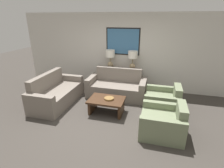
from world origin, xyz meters
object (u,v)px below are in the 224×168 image
table_lamp_left (110,56)px  armchair_near_back_wall (163,101)px  table_lamp_right (133,58)px  couch_by_side (56,94)px  couch_by_back_wall (117,88)px  coffee_table (107,103)px  console_table (121,79)px  armchair_near_camera (163,123)px  decorative_bowl (109,99)px

table_lamp_left → armchair_near_back_wall: 2.42m
table_lamp_left → table_lamp_right: same height
table_lamp_left → couch_by_side: size_ratio=0.34×
couch_by_back_wall → armchair_near_back_wall: size_ratio=2.02×
couch_by_back_wall → coffee_table: 1.13m
coffee_table → couch_by_back_wall: bearing=89.4°
console_table → table_lamp_left: size_ratio=1.85×
couch_by_back_wall → armchair_near_back_wall: couch_by_back_wall is taller
console_table → coffee_table: bearing=-90.4°
couch_by_side → armchair_near_back_wall: bearing=6.8°
couch_by_back_wall → armchair_near_camera: couch_by_back_wall is taller
couch_by_back_wall → couch_by_side: bearing=-150.2°
table_lamp_left → couch_by_back_wall: size_ratio=0.34×
decorative_bowl → table_lamp_right: bearing=79.0°
couch_by_back_wall → table_lamp_left: bearing=122.2°
console_table → couch_by_back_wall: 0.64m
table_lamp_right → decorative_bowl: table_lamp_right is taller
table_lamp_right → armchair_near_camera: table_lamp_right is taller
table_lamp_left → armchair_near_camera: 3.13m
couch_by_back_wall → couch_by_side: (-1.66, -0.95, 0.00)m
table_lamp_left → armchair_near_back_wall: (1.88, -1.21, -0.93)m
coffee_table → armchair_near_back_wall: (1.50, 0.55, -0.02)m
decorative_bowl → armchair_near_camera: bearing=-21.5°
console_table → couch_by_side: (-1.66, -1.59, -0.08)m
table_lamp_left → couch_by_side: 2.22m
armchair_near_back_wall → table_lamp_left: bearing=147.2°
console_table → armchair_near_camera: console_table is taller
couch_by_side → coffee_table: bearing=-6.1°
armchair_near_camera → table_lamp_left: bearing=129.1°
table_lamp_right → decorative_bowl: (-0.34, -1.75, -0.77)m
table_lamp_right → couch_by_side: size_ratio=0.34×
table_lamp_left → armchair_near_back_wall: table_lamp_left is taller
console_table → couch_by_back_wall: size_ratio=0.63×
couch_by_side → decorative_bowl: (1.72, -0.17, 0.13)m
table_lamp_right → couch_by_side: table_lamp_right is taller
armchair_near_back_wall → armchair_near_camera: (0.00, -1.10, 0.00)m
table_lamp_left → decorative_bowl: 1.97m
armchair_near_back_wall → couch_by_side: bearing=-173.2°
console_table → couch_by_side: 2.30m
table_lamp_left → decorative_bowl: (0.45, -1.75, -0.77)m
coffee_table → decorative_bowl: 0.16m
coffee_table → table_lamp_left: bearing=102.3°
armchair_near_back_wall → decorative_bowl: bearing=-159.2°
coffee_table → table_lamp_right: bearing=76.9°
armchair_near_camera → console_table: bearing=122.7°
armchair_near_back_wall → coffee_table: bearing=-159.8°
console_table → armchair_near_camera: size_ratio=1.28×
couch_by_side → armchair_near_back_wall: size_ratio=2.02×
decorative_bowl → armchair_near_back_wall: size_ratio=0.28×
couch_by_side → coffee_table: (1.65, -0.18, -0.01)m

